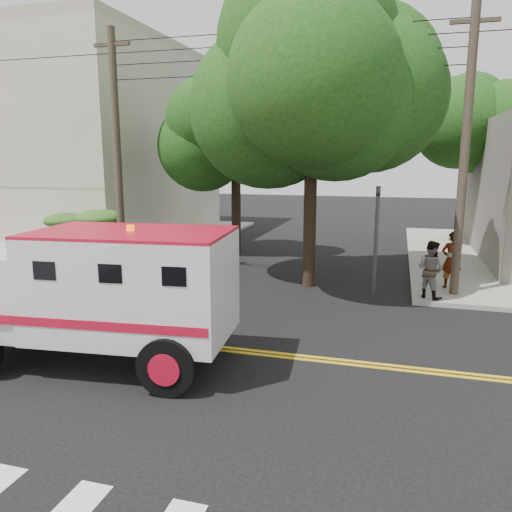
% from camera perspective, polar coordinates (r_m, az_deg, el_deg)
% --- Properties ---
extents(ground, '(100.00, 100.00, 0.00)m').
position_cam_1_polar(ground, '(12.28, -6.45, -10.24)').
color(ground, black).
rests_on(ground, ground).
extents(sidewalk_nw, '(17.00, 17.00, 0.15)m').
position_cam_1_polar(sidewalk_nw, '(30.32, -20.55, 2.09)').
color(sidewalk_nw, gray).
rests_on(sidewalk_nw, ground).
extents(building_left, '(16.00, 14.00, 10.00)m').
position_cam_1_polar(building_left, '(32.41, -22.48, 11.51)').
color(building_left, '#B0A891').
rests_on(building_left, sidewalk_nw).
extents(utility_pole_left, '(0.28, 0.28, 9.00)m').
position_cam_1_polar(utility_pole_left, '(19.35, -15.55, 10.84)').
color(utility_pole_left, '#382D23').
rests_on(utility_pole_left, ground).
extents(utility_pole_right, '(0.28, 0.28, 9.00)m').
position_cam_1_polar(utility_pole_right, '(16.86, 22.71, 10.41)').
color(utility_pole_right, '#382D23').
rests_on(utility_pole_right, ground).
extents(tree_main, '(6.08, 5.70, 9.85)m').
position_cam_1_polar(tree_main, '(17.17, 7.89, 20.20)').
color(tree_main, black).
rests_on(tree_main, ground).
extents(tree_left, '(4.48, 4.20, 7.70)m').
position_cam_1_polar(tree_left, '(23.48, -1.76, 14.21)').
color(tree_left, black).
rests_on(tree_left, ground).
extents(tree_right, '(4.80, 4.50, 8.20)m').
position_cam_1_polar(tree_right, '(26.75, 26.19, 13.52)').
color(tree_right, black).
rests_on(tree_right, ground).
extents(traffic_signal, '(0.15, 0.18, 3.60)m').
position_cam_1_polar(traffic_signal, '(16.32, 13.60, 2.94)').
color(traffic_signal, '#3F3F42').
rests_on(traffic_signal, ground).
extents(accessibility_sign, '(0.45, 0.10, 2.02)m').
position_cam_1_polar(accessibility_sign, '(20.06, -16.30, 1.80)').
color(accessibility_sign, '#3F3F42').
rests_on(accessibility_sign, ground).
extents(palm_planter, '(3.52, 2.63, 2.36)m').
position_cam_1_polar(palm_planter, '(21.07, -18.54, 2.87)').
color(palm_planter, '#1E3314').
rests_on(palm_planter, sidewalk_nw).
extents(armored_truck, '(6.74, 3.15, 2.98)m').
position_cam_1_polar(armored_truck, '(11.30, -17.74, -3.58)').
color(armored_truck, silver).
rests_on(armored_truck, ground).
extents(pedestrian_a, '(0.80, 0.62, 1.93)m').
position_cam_1_polar(pedestrian_a, '(17.94, 21.45, -0.40)').
color(pedestrian_a, gray).
rests_on(pedestrian_a, sidewalk_ne).
extents(pedestrian_b, '(1.12, 1.07, 1.81)m').
position_cam_1_polar(pedestrian_b, '(16.45, 19.32, -1.46)').
color(pedestrian_b, gray).
rests_on(pedestrian_b, sidewalk_ne).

